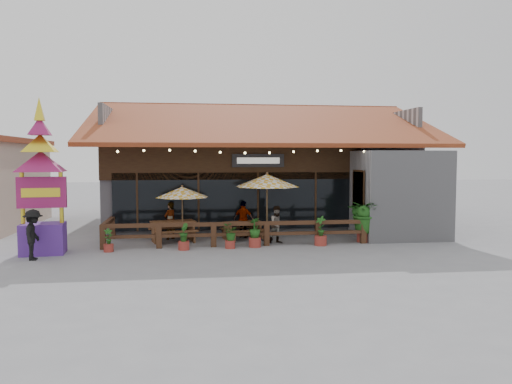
{
  "coord_description": "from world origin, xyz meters",
  "views": [
    {
      "loc": [
        -3.41,
        -18.95,
        3.34
      ],
      "look_at": [
        -0.63,
        1.5,
        1.9
      ],
      "focal_mm": 35.0,
      "sensor_mm": 36.0,
      "label": 1
    }
  ],
  "objects": [
    {
      "name": "planter_a",
      "position": [
        -6.23,
        -0.98,
        0.35
      ],
      "size": [
        0.35,
        0.34,
        0.84
      ],
      "color": "maroon",
      "rests_on": "ground"
    },
    {
      "name": "planter_e",
      "position": [
        1.53,
        -0.74,
        0.47
      ],
      "size": [
        0.46,
        0.48,
        1.12
      ],
      "color": "maroon",
      "rests_on": "ground"
    },
    {
      "name": "restaurant_building",
      "position": [
        0.26,
        6.61,
        2.21
      ],
      "size": [
        15.5,
        14.73,
        6.09
      ],
      "color": "#9D9CA1",
      "rests_on": "ground"
    },
    {
      "name": "planter_b",
      "position": [
        -3.6,
        -0.98,
        0.44
      ],
      "size": [
        0.4,
        0.4,
        0.97
      ],
      "color": "maroon",
      "rests_on": "ground"
    },
    {
      "name": "planter_d",
      "position": [
        -0.98,
        -0.77,
        0.53
      ],
      "size": [
        0.57,
        0.57,
        1.1
      ],
      "color": "maroon",
      "rests_on": "ground"
    },
    {
      "name": "thai_sign_tower",
      "position": [
        -8.4,
        -1.06,
        3.05
      ],
      "size": [
        2.33,
        2.33,
        5.78
      ],
      "color": "#562791",
      "rests_on": "ground"
    },
    {
      "name": "diner_b",
      "position": [
        0.01,
        -0.04,
        0.73
      ],
      "size": [
        0.83,
        0.72,
        1.45
      ],
      "primitive_type": "imported",
      "rotation": [
        0.0,
        0.0,
        0.27
      ],
      "color": "#342210",
      "rests_on": "ground"
    },
    {
      "name": "picnic_table_right",
      "position": [
        -1.24,
        1.04,
        0.49
      ],
      "size": [
        1.84,
        1.71,
        0.73
      ],
      "color": "brown",
      "rests_on": "ground"
    },
    {
      "name": "pedestrian",
      "position": [
        -8.42,
        -2.1,
        0.83
      ],
      "size": [
        0.71,
        1.12,
        1.65
      ],
      "primitive_type": "imported",
      "rotation": [
        0.0,
        0.0,
        1.66
      ],
      "color": "black",
      "rests_on": "ground"
    },
    {
      "name": "diner_c",
      "position": [
        -1.15,
        1.49,
        0.77
      ],
      "size": [
        0.96,
        0.8,
        1.53
      ],
      "primitive_type": "imported",
      "rotation": [
        0.0,
        0.0,
        2.57
      ],
      "color": "#342210",
      "rests_on": "ground"
    },
    {
      "name": "umbrella_right",
      "position": [
        -0.29,
        0.7,
        2.4
      ],
      "size": [
        3.3,
        3.3,
        2.75
      ],
      "color": "brown",
      "rests_on": "ground"
    },
    {
      "name": "diner_a",
      "position": [
        -4.16,
        1.49,
        0.76
      ],
      "size": [
        0.65,
        0.64,
        1.51
      ],
      "primitive_type": "imported",
      "rotation": [
        0.0,
        0.0,
        3.91
      ],
      "color": "#342210",
      "rests_on": "ground"
    },
    {
      "name": "umbrella_left",
      "position": [
        -3.66,
        0.76,
        1.96
      ],
      "size": [
        2.56,
        2.56,
        2.25
      ],
      "color": "brown",
      "rests_on": "ground"
    },
    {
      "name": "patio_railing",
      "position": [
        -2.25,
        -0.27,
        0.61
      ],
      "size": [
        10.0,
        2.6,
        0.92
      ],
      "color": "#4D2A1B",
      "rests_on": "ground"
    },
    {
      "name": "picnic_table_left",
      "position": [
        -4.03,
        0.88,
        0.55
      ],
      "size": [
        2.01,
        1.84,
        0.82
      ],
      "color": "brown",
      "rests_on": "ground"
    },
    {
      "name": "planter_c",
      "position": [
        -1.92,
        -0.9,
        0.5
      ],
      "size": [
        0.58,
        0.52,
        0.9
      ],
      "color": "maroon",
      "rests_on": "ground"
    },
    {
      "name": "tropical_plant",
      "position": [
        3.42,
        -0.2,
        1.11
      ],
      "size": [
        1.68,
        1.77,
        1.94
      ],
      "color": "maroon",
      "rests_on": "ground"
    },
    {
      "name": "ground",
      "position": [
        0.0,
        0.0,
        0.0
      ],
      "size": [
        100.0,
        100.0,
        0.0
      ],
      "primitive_type": "plane",
      "color": "gray",
      "rests_on": "ground"
    }
  ]
}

